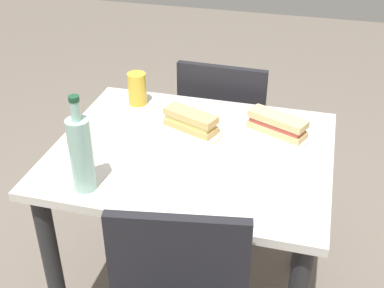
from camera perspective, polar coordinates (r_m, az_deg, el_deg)
dining_table at (r=1.81m, az=0.00°, el=-4.30°), size 0.94×0.76×0.76m
chair_far at (r=2.35m, az=3.56°, el=1.35°), size 0.41×0.41×0.87m
plate_near at (r=1.82m, az=-0.16°, el=1.49°), size 0.23×0.23×0.01m
baguette_sandwich_near at (r=1.80m, az=-0.16°, el=2.63°), size 0.21×0.14×0.07m
knife_near at (r=1.86m, az=0.49°, el=2.50°), size 0.18×0.03×0.01m
plate_far at (r=1.83m, az=9.42°, el=1.08°), size 0.23×0.23×0.01m
baguette_sandwich_far at (r=1.81m, az=9.54°, el=2.21°), size 0.22×0.15×0.07m
knife_far at (r=1.87m, az=10.01°, el=2.14°), size 0.15×0.11×0.01m
water_bottle at (r=1.52m, az=-12.33°, el=-0.99°), size 0.07×0.07×0.31m
beer_glass at (r=2.01m, az=-6.17°, el=6.19°), size 0.07×0.07×0.13m
paper_napkin at (r=1.54m, az=-0.54°, el=-5.32°), size 0.15×0.15×0.00m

